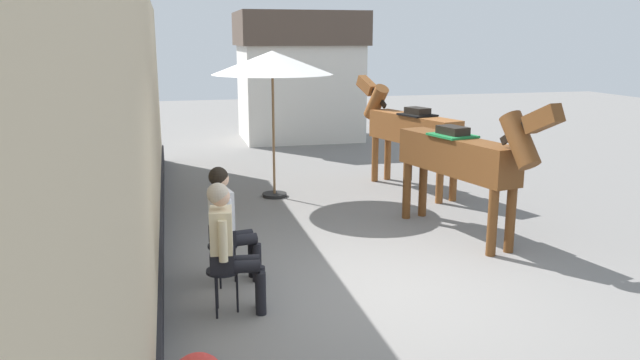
# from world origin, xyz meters

# --- Properties ---
(ground_plane) EXTENTS (40.00, 40.00, 0.00)m
(ground_plane) POSITION_xyz_m (0.00, 3.00, 0.00)
(ground_plane) COLOR slate
(pub_facade_wall) EXTENTS (0.34, 14.00, 3.40)m
(pub_facade_wall) POSITION_xyz_m (-2.55, 1.50, 1.54)
(pub_facade_wall) COLOR #CCB793
(pub_facade_wall) RESTS_ON ground_plane
(distant_cottage) EXTENTS (3.40, 2.60, 3.50)m
(distant_cottage) POSITION_xyz_m (1.40, 10.93, 1.80)
(distant_cottage) COLOR silver
(distant_cottage) RESTS_ON ground_plane
(seated_visitor_near) EXTENTS (0.61, 0.49, 1.39)m
(seated_visitor_near) POSITION_xyz_m (-1.69, -0.13, 0.78)
(seated_visitor_near) COLOR black
(seated_visitor_near) RESTS_ON ground_plane
(seated_visitor_far) EXTENTS (0.61, 0.48, 1.39)m
(seated_visitor_far) POSITION_xyz_m (-1.62, 0.68, 0.78)
(seated_visitor_far) COLOR black
(seated_visitor_far) RESTS_ON ground_plane
(saddled_horse_near) EXTENTS (0.95, 2.95, 2.06)m
(saddled_horse_near) POSITION_xyz_m (1.77, 1.66, 1.16)
(saddled_horse_near) COLOR brown
(saddled_horse_near) RESTS_ON ground_plane
(saddled_horse_far) EXTENTS (1.11, 2.92, 2.06)m
(saddled_horse_far) POSITION_xyz_m (2.11, 4.51, 1.16)
(saddled_horse_far) COLOR brown
(saddled_horse_far) RESTS_ON ground_plane
(cafe_parasol) EXTENTS (2.10, 2.10, 2.58)m
(cafe_parasol) POSITION_xyz_m (-0.42, 4.54, 2.36)
(cafe_parasol) COLOR black
(cafe_parasol) RESTS_ON ground_plane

